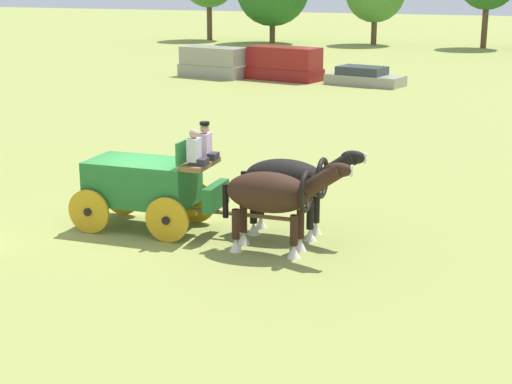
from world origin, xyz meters
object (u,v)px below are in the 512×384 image
(parked_vehicle_b, at_px, (284,64))
(parked_vehicle_c, at_px, (364,77))
(draft_horse_off, at_px, (274,195))
(draft_horse_near, at_px, (290,181))
(parked_vehicle_a, at_px, (214,62))
(show_wagon, at_px, (148,183))

(parked_vehicle_b, xyz_separation_m, parked_vehicle_c, (5.01, -0.57, -0.50))
(draft_horse_off, bearing_deg, parked_vehicle_b, 108.32)
(draft_horse_off, relative_size, parked_vehicle_c, 0.66)
(draft_horse_near, height_order, parked_vehicle_b, draft_horse_near)
(parked_vehicle_a, bearing_deg, parked_vehicle_b, 1.78)
(draft_horse_near, relative_size, parked_vehicle_b, 0.65)
(parked_vehicle_b, bearing_deg, draft_horse_near, -70.97)
(show_wagon, relative_size, parked_vehicle_c, 1.19)
(parked_vehicle_a, distance_m, parked_vehicle_c, 9.55)
(parked_vehicle_c, bearing_deg, parked_vehicle_a, 177.40)
(parked_vehicle_a, relative_size, parked_vehicle_c, 0.98)
(show_wagon, xyz_separation_m, parked_vehicle_b, (-6.18, 28.70, -0.22))
(parked_vehicle_c, bearing_deg, draft_horse_off, -80.75)
(draft_horse_off, height_order, parked_vehicle_b, draft_horse_off)
(draft_horse_near, xyz_separation_m, parked_vehicle_c, (-4.64, 27.39, -0.90))
(draft_horse_near, bearing_deg, draft_horse_off, -88.28)
(parked_vehicle_b, bearing_deg, show_wagon, -77.85)
(show_wagon, relative_size, draft_horse_off, 1.81)
(show_wagon, xyz_separation_m, draft_horse_off, (3.51, -0.56, 0.18))
(parked_vehicle_b, bearing_deg, parked_vehicle_c, -6.53)
(parked_vehicle_b, distance_m, parked_vehicle_c, 5.07)
(draft_horse_near, distance_m, parked_vehicle_c, 27.80)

